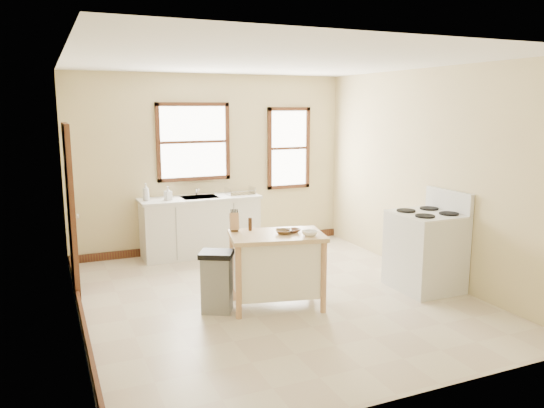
{
  "coord_description": "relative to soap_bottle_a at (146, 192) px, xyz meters",
  "views": [
    {
      "loc": [
        -2.49,
        -5.65,
        2.3
      ],
      "look_at": [
        0.14,
        0.4,
        1.08
      ],
      "focal_mm": 35.0,
      "sensor_mm": 36.0,
      "label": 1
    }
  ],
  "objects": [
    {
      "name": "bowl_c",
      "position": [
        1.32,
        -2.71,
        -0.15
      ],
      "size": [
        0.23,
        0.23,
        0.06
      ],
      "primitive_type": "imported",
      "rotation": [
        0.0,
        0.0,
        -0.39
      ],
      "color": "white",
      "rests_on": "kitchen_island"
    },
    {
      "name": "soap_bottle_a",
      "position": [
        0.0,
        0.0,
        0.0
      ],
      "size": [
        0.11,
        0.11,
        0.26
      ],
      "primitive_type": "imported",
      "rotation": [
        0.0,
        0.0,
        0.14
      ],
      "color": "#B2B2B2",
      "rests_on": "sink_counter"
    },
    {
      "name": "faucet",
      "position": [
        0.82,
        0.19,
        -0.02
      ],
      "size": [
        0.03,
        0.03,
        0.22
      ],
      "primitive_type": "cylinder",
      "color": "silver",
      "rests_on": "sink_counter"
    },
    {
      "name": "knife_block",
      "position": [
        0.63,
        -2.14,
        -0.08
      ],
      "size": [
        0.12,
        0.12,
        0.2
      ],
      "primitive_type": null,
      "rotation": [
        0.0,
        0.0,
        -0.22
      ],
      "color": "tan",
      "rests_on": "kitchen_island"
    },
    {
      "name": "floor",
      "position": [
        1.12,
        -2.19,
        -1.05
      ],
      "size": [
        5.0,
        5.0,
        0.0
      ],
      "primitive_type": "plane",
      "color": "beige",
      "rests_on": "ground"
    },
    {
      "name": "pepper_grinder",
      "position": [
        0.8,
        -2.2,
        -0.11
      ],
      "size": [
        0.05,
        0.05,
        0.15
      ],
      "primitive_type": "cylinder",
      "rotation": [
        0.0,
        0.0,
        -0.08
      ],
      "color": "#3E2310",
      "rests_on": "kitchen_island"
    },
    {
      "name": "trash_bin",
      "position": [
        0.34,
        -2.35,
        -0.7
      ],
      "size": [
        0.46,
        0.44,
        0.7
      ],
      "primitive_type": null,
      "rotation": [
        0.0,
        0.0,
        -0.5
      ],
      "color": "gray",
      "rests_on": "ground"
    },
    {
      "name": "door_left",
      "position": [
        -1.09,
        -0.89,
        0.0
      ],
      "size": [
        0.06,
        0.9,
        2.1
      ],
      "primitive_type": "cube",
      "color": "#3C1710",
      "rests_on": "ground"
    },
    {
      "name": "window_side",
      "position": [
        2.47,
        0.29,
        0.55
      ],
      "size": [
        0.77,
        0.06,
        1.37
      ],
      "primitive_type": null,
      "color": "#3C1710",
      "rests_on": "wall_back"
    },
    {
      "name": "baseboard_left",
      "position": [
        -1.1,
        -2.19,
        -0.99
      ],
      "size": [
        0.04,
        5.0,
        0.12
      ],
      "primitive_type": "cube",
      "color": "#3C1710",
      "rests_on": "ground"
    },
    {
      "name": "gas_stove",
      "position": [
        2.99,
        -2.67,
        -0.42
      ],
      "size": [
        0.79,
        0.81,
        1.26
      ],
      "primitive_type": null,
      "color": "silver",
      "rests_on": "ground"
    },
    {
      "name": "ceiling",
      "position": [
        1.12,
        -2.19,
        1.75
      ],
      "size": [
        5.0,
        5.0,
        0.0
      ],
      "primitive_type": "plane",
      "rotation": [
        3.14,
        0.0,
        0.0
      ],
      "color": "white",
      "rests_on": "ground"
    },
    {
      "name": "dish_rack",
      "position": [
        1.47,
        -0.05,
        -0.08
      ],
      "size": [
        0.46,
        0.36,
        0.11
      ],
      "primitive_type": null,
      "rotation": [
        0.0,
        0.0,
        0.09
      ],
      "color": "silver",
      "rests_on": "sink_counter"
    },
    {
      "name": "window_main",
      "position": [
        0.82,
        0.29,
        0.7
      ],
      "size": [
        1.17,
        0.06,
        1.22
      ],
      "primitive_type": null,
      "color": "#3C1710",
      "rests_on": "wall_back"
    },
    {
      "name": "wall_left",
      "position": [
        -1.13,
        -2.19,
        0.35
      ],
      "size": [
        0.04,
        5.0,
        2.8
      ],
      "primitive_type": "cube",
      "color": "beige",
      "rests_on": "ground"
    },
    {
      "name": "wall_right",
      "position": [
        3.37,
        -2.19,
        0.35
      ],
      "size": [
        0.04,
        5.0,
        2.8
      ],
      "primitive_type": "cube",
      "color": "beige",
      "rests_on": "ground"
    },
    {
      "name": "baseboard_back",
      "position": [
        1.12,
        0.28,
        -0.99
      ],
      "size": [
        4.5,
        0.04,
        0.12
      ],
      "primitive_type": "cube",
      "color": "#3C1710",
      "rests_on": "ground"
    },
    {
      "name": "kitchen_island",
      "position": [
        1.02,
        -2.47,
        -0.62
      ],
      "size": [
        1.18,
        0.89,
        0.87
      ],
      "primitive_type": null,
      "rotation": [
        0.0,
        0.0,
        -0.22
      ],
      "color": "tan",
      "rests_on": "ground"
    },
    {
      "name": "bowl_a",
      "position": [
        1.09,
        -2.5,
        -0.16
      ],
      "size": [
        0.26,
        0.26,
        0.05
      ],
      "primitive_type": "imported",
      "rotation": [
        0.0,
        0.0,
        -0.48
      ],
      "color": "brown",
      "rests_on": "kitchen_island"
    },
    {
      "name": "wall_back",
      "position": [
        1.12,
        0.31,
        0.35
      ],
      "size": [
        4.5,
        0.04,
        2.8
      ],
      "primitive_type": "cube",
      "color": "beige",
      "rests_on": "ground"
    },
    {
      "name": "sink_counter",
      "position": [
        0.82,
        0.01,
        -0.59
      ],
      "size": [
        1.86,
        0.62,
        0.92
      ],
      "primitive_type": null,
      "color": "silver",
      "rests_on": "ground"
    },
    {
      "name": "bowl_b",
      "position": [
        1.23,
        -2.48,
        -0.16
      ],
      "size": [
        0.18,
        0.18,
        0.04
      ],
      "primitive_type": "imported",
      "rotation": [
        0.0,
        0.0,
        0.14
      ],
      "color": "brown",
      "rests_on": "kitchen_island"
    },
    {
      "name": "soap_bottle_b",
      "position": [
        0.31,
        -0.08,
        -0.03
      ],
      "size": [
        0.12,
        0.12,
        0.21
      ],
      "primitive_type": "imported",
      "rotation": [
        0.0,
        0.0,
        0.36
      ],
      "color": "#B2B2B2",
      "rests_on": "sink_counter"
    }
  ]
}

